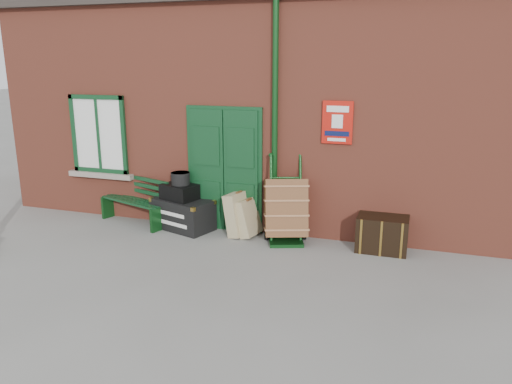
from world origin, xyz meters
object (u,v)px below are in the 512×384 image
at_px(dark_trunk, 382,234).
at_px(houdini_trunk, 183,214).
at_px(porter_trolley, 286,209).
at_px(bench, 137,199).

bearing_deg(dark_trunk, houdini_trunk, 179.99).
bearing_deg(dark_trunk, porter_trolley, -179.09).
distance_m(houdini_trunk, dark_trunk, 3.60).
xyz_separation_m(bench, dark_trunk, (4.60, -0.07, -0.16)).
relative_size(porter_trolley, dark_trunk, 1.81).
bearing_deg(houdini_trunk, dark_trunk, 18.15).
xyz_separation_m(houdini_trunk, dark_trunk, (3.60, 0.00, 0.01)).
xyz_separation_m(houdini_trunk, porter_trolley, (1.97, -0.03, 0.29)).
bearing_deg(bench, dark_trunk, 17.57).
height_order(bench, porter_trolley, porter_trolley).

